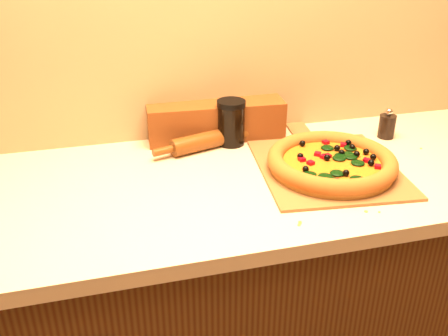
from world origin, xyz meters
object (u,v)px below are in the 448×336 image
pizza (332,162)px  dark_jar (231,122)px  pepper_grinder (387,125)px  pizza_peel (325,165)px  rolling_pin (212,139)px

pizza → dark_jar: 0.34m
pepper_grinder → dark_jar: bearing=171.2°
pizza_peel → pizza: 0.05m
dark_jar → rolling_pin: bearing=-169.3°
pizza_peel → pizza: pizza is taller
pizza_peel → dark_jar: (-0.22, 0.22, 0.07)m
pepper_grinder → rolling_pin: bearing=173.4°
pizza → pepper_grinder: (0.28, 0.18, 0.01)m
pizza → dark_jar: dark_jar is taller
pepper_grinder → rolling_pin: (-0.56, 0.06, -0.01)m
pizza_peel → pepper_grinder: 0.32m
pizza → pepper_grinder: bearing=33.3°
pepper_grinder → dark_jar: size_ratio=0.70×
pizza → dark_jar: (-0.22, 0.26, 0.04)m
pizza_peel → pepper_grinder: size_ratio=5.95×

